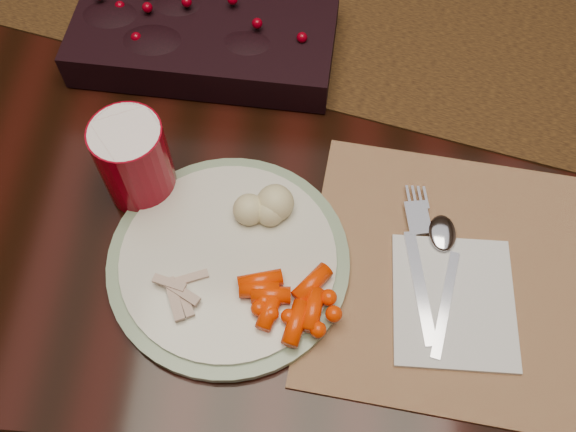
# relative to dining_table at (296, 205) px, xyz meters

# --- Properties ---
(floor) EXTENTS (5.00, 5.00, 0.00)m
(floor) POSITION_rel_dining_table_xyz_m (0.00, 0.00, -0.38)
(floor) COLOR black
(floor) RESTS_ON ground
(dining_table) EXTENTS (1.80, 1.00, 0.75)m
(dining_table) POSITION_rel_dining_table_xyz_m (0.00, 0.00, 0.00)
(dining_table) COLOR black
(dining_table) RESTS_ON floor
(table_runner) EXTENTS (1.72, 0.74, 0.00)m
(table_runner) POSITION_rel_dining_table_xyz_m (0.05, 0.11, 0.38)
(table_runner) COLOR black
(table_runner) RESTS_ON dining_table
(centerpiece) EXTENTS (0.36, 0.20, 0.07)m
(centerpiece) POSITION_rel_dining_table_xyz_m (-0.13, 0.02, 0.41)
(centerpiece) COLOR black
(centerpiece) RESTS_ON table_runner
(placemat_main) EXTENTS (0.47, 0.37, 0.00)m
(placemat_main) POSITION_rel_dining_table_xyz_m (0.25, -0.30, 0.38)
(placemat_main) COLOR brown
(placemat_main) RESTS_ON dining_table
(dinner_plate) EXTENTS (0.28, 0.28, 0.02)m
(dinner_plate) POSITION_rel_dining_table_xyz_m (-0.06, -0.30, 0.39)
(dinner_plate) COLOR beige
(dinner_plate) RESTS_ON placemat_main
(baby_carrots) EXTENTS (0.13, 0.11, 0.02)m
(baby_carrots) POSITION_rel_dining_table_xyz_m (0.00, -0.36, 0.40)
(baby_carrots) COLOR #E92E00
(baby_carrots) RESTS_ON dinner_plate
(mashed_potatoes) EXTENTS (0.09, 0.08, 0.04)m
(mashed_potatoes) POSITION_rel_dining_table_xyz_m (-0.02, -0.25, 0.42)
(mashed_potatoes) COLOR beige
(mashed_potatoes) RESTS_ON dinner_plate
(turkey_shreds) EXTENTS (0.08, 0.07, 0.01)m
(turkey_shreds) POSITION_rel_dining_table_xyz_m (-0.10, -0.34, 0.40)
(turkey_shreds) COLOR #A9948B
(turkey_shreds) RESTS_ON dinner_plate
(napkin) EXTENTS (0.13, 0.16, 0.01)m
(napkin) POSITION_rel_dining_table_xyz_m (0.19, -0.33, 0.38)
(napkin) COLOR silver
(napkin) RESTS_ON placemat_main
(fork) EXTENTS (0.05, 0.18, 0.00)m
(fork) POSITION_rel_dining_table_xyz_m (0.15, -0.29, 0.39)
(fork) COLOR #BBBBBB
(fork) RESTS_ON napkin
(spoon) EXTENTS (0.07, 0.16, 0.00)m
(spoon) POSITION_rel_dining_table_xyz_m (0.18, -0.31, 0.39)
(spoon) COLOR #B9B9BA
(spoon) RESTS_ON napkin
(red_cup) EXTENTS (0.10, 0.10, 0.11)m
(red_cup) POSITION_rel_dining_table_xyz_m (-0.18, -0.21, 0.44)
(red_cup) COLOR maroon
(red_cup) RESTS_ON placemat_main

